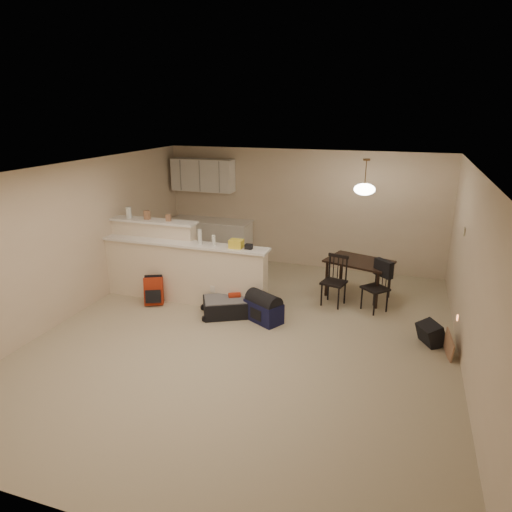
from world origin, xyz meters
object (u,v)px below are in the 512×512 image
at_px(navy_duffel, 264,311).
at_px(black_daypack, 431,334).
at_px(red_backpack, 154,291).
at_px(dining_table, 359,265).
at_px(dining_chair_near, 334,281).
at_px(dining_chair_far, 375,287).
at_px(pendant_lamp, 365,189).
at_px(suitcase, 228,307).

xyz_separation_m(navy_duffel, black_daypack, (2.55, 0.04, -0.01)).
xyz_separation_m(red_backpack, navy_duffel, (2.04, -0.04, -0.07)).
bearing_deg(navy_duffel, red_backpack, -151.60).
height_order(dining_table, dining_chair_near, dining_chair_near).
bearing_deg(black_daypack, red_backpack, 60.09).
distance_m(dining_chair_near, navy_duffel, 1.42).
bearing_deg(dining_table, dining_chair_near, -108.09).
bearing_deg(red_backpack, dining_table, -1.04).
height_order(dining_chair_near, dining_chair_far, dining_chair_near).
relative_size(dining_table, navy_duffel, 2.08).
distance_m(pendant_lamp, black_daypack, 2.64).
bearing_deg(pendant_lamp, navy_duffel, -131.32).
xyz_separation_m(dining_table, red_backpack, (-3.36, -1.46, -0.37)).
relative_size(suitcase, navy_duffel, 1.33).
xyz_separation_m(dining_chair_far, navy_duffel, (-1.67, -0.98, -0.26)).
distance_m(red_backpack, black_daypack, 4.59).
bearing_deg(suitcase, red_backpack, 152.53).
bearing_deg(dining_chair_far, dining_table, 164.96).
xyz_separation_m(pendant_lamp, red_backpack, (-3.36, -1.46, -1.75)).
relative_size(pendant_lamp, black_daypack, 1.74).
relative_size(dining_chair_far, navy_duffel, 1.40).
bearing_deg(suitcase, navy_duffel, -31.54).
bearing_deg(suitcase, black_daypack, -27.47).
bearing_deg(dining_table, suitcase, -125.77).
relative_size(dining_chair_near, suitcase, 1.08).
height_order(dining_chair_near, black_daypack, dining_chair_near).
distance_m(pendant_lamp, navy_duffel, 2.71).
bearing_deg(pendant_lamp, black_daypack, -50.05).
xyz_separation_m(dining_chair_far, black_daypack, (0.88, -0.93, -0.27)).
xyz_separation_m(dining_table, navy_duffel, (-1.32, -1.51, -0.44)).
height_order(dining_table, dining_chair_far, dining_chair_far).
bearing_deg(suitcase, pendant_lamp, 9.30).
bearing_deg(navy_duffel, dining_chair_far, 60.01).
height_order(dining_chair_far, suitcase, dining_chair_far).
bearing_deg(dining_chair_near, red_backpack, -149.09).
height_order(dining_chair_near, red_backpack, dining_chair_near).
distance_m(red_backpack, navy_duffel, 2.04).
bearing_deg(pendant_lamp, dining_chair_far, -57.06).
bearing_deg(dining_table, red_backpack, -139.06).
xyz_separation_m(dining_chair_far, red_backpack, (-3.71, -0.93, -0.19)).
distance_m(pendant_lamp, dining_chair_near, 1.67).
distance_m(suitcase, navy_duffel, 0.63).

